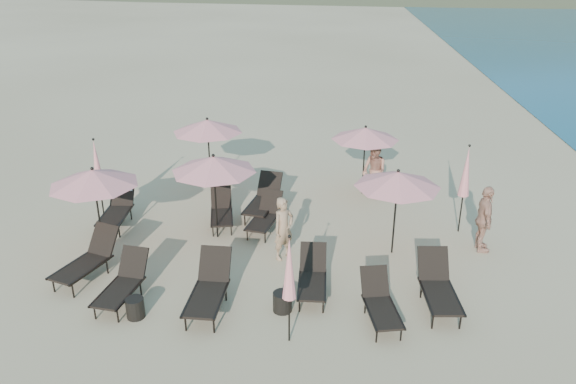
# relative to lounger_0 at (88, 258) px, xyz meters

# --- Properties ---
(ground) EXTENTS (800.00, 800.00, 0.00)m
(ground) POSITION_rel_lounger_0_xyz_m (4.90, -0.63, -0.48)
(ground) COLOR #D6BA8C
(ground) RESTS_ON ground
(lounger_0) EXTENTS (1.23, 1.92, 1.03)m
(lounger_0) POSITION_rel_lounger_0_xyz_m (0.00, 0.00, 0.00)
(lounger_0) COLOR black
(lounger_0) RESTS_ON ground
(lounger_1) EXTENTS (0.86, 1.74, 0.96)m
(lounger_1) POSITION_rel_lounger_0_xyz_m (1.15, -0.87, -0.04)
(lounger_1) COLOR black
(lounger_1) RESTS_ON ground
(lounger_2) EXTENTS (0.76, 1.87, 1.06)m
(lounger_2) POSITION_rel_lounger_0_xyz_m (3.07, -0.98, 0.01)
(lounger_2) COLOR black
(lounger_2) RESTS_ON ground
(lounger_3) EXTENTS (0.64, 1.61, 0.92)m
(lounger_3) POSITION_rel_lounger_0_xyz_m (5.24, -0.25, -0.05)
(lounger_3) COLOR black
(lounger_3) RESTS_ON ground
(lounger_4) EXTENTS (0.87, 1.64, 0.90)m
(lounger_4) POSITION_rel_lounger_0_xyz_m (6.66, -1.13, -0.06)
(lounger_4) COLOR black
(lounger_4) RESTS_ON ground
(lounger_5) EXTENTS (0.81, 1.83, 1.03)m
(lounger_5) POSITION_rel_lounger_0_xyz_m (7.93, -0.50, -0.00)
(lounger_5) COLOR black
(lounger_5) RESTS_ON ground
(lounger_6) EXTENTS (0.76, 1.85, 1.13)m
(lounger_6) POSITION_rel_lounger_0_xyz_m (-0.34, 2.90, 0.06)
(lounger_6) COLOR black
(lounger_6) RESTS_ON ground
(lounger_7) EXTENTS (0.88, 1.64, 0.89)m
(lounger_7) POSITION_rel_lounger_0_xyz_m (2.56, 3.00, -0.07)
(lounger_7) COLOR black
(lounger_7) RESTS_ON ground
(lounger_8) EXTENTS (1.03, 1.92, 1.05)m
(lounger_8) POSITION_rel_lounger_0_xyz_m (3.66, 3.74, 0.01)
(lounger_8) COLOR black
(lounger_8) RESTS_ON ground
(lounger_9) EXTENTS (0.93, 1.69, 0.92)m
(lounger_9) POSITION_rel_lounger_0_xyz_m (3.82, 2.77, -0.05)
(lounger_9) COLOR black
(lounger_9) RESTS_ON ground
(umbrella_open_0) EXTENTS (2.16, 2.16, 2.33)m
(umbrella_open_0) POSITION_rel_lounger_0_xyz_m (-0.12, 1.14, 1.57)
(umbrella_open_0) COLOR black
(umbrella_open_0) RESTS_ON ground
(umbrella_open_1) EXTENTS (2.19, 2.19, 2.36)m
(umbrella_open_1) POSITION_rel_lounger_0_xyz_m (2.59, 2.22, 1.60)
(umbrella_open_1) COLOR black
(umbrella_open_1) RESTS_ON ground
(umbrella_open_2) EXTENTS (2.11, 2.11, 2.27)m
(umbrella_open_2) POSITION_rel_lounger_0_xyz_m (7.18, 1.75, 1.52)
(umbrella_open_2) COLOR black
(umbrella_open_2) RESTS_ON ground
(umbrella_open_3) EXTENTS (2.19, 2.19, 2.35)m
(umbrella_open_3) POSITION_rel_lounger_0_xyz_m (1.70, 5.57, 1.60)
(umbrella_open_3) COLOR black
(umbrella_open_3) RESTS_ON ground
(umbrella_open_4) EXTENTS (2.07, 2.07, 2.23)m
(umbrella_open_4) POSITION_rel_lounger_0_xyz_m (6.57, 5.53, 1.49)
(umbrella_open_4) COLOR black
(umbrella_open_4) RESTS_ON ground
(umbrella_closed_0) EXTENTS (0.27, 0.27, 2.33)m
(umbrella_closed_0) POSITION_rel_lounger_0_xyz_m (4.86, -1.98, 1.14)
(umbrella_closed_0) COLOR black
(umbrella_closed_0) RESTS_ON ground
(umbrella_closed_1) EXTENTS (0.29, 0.29, 2.50)m
(umbrella_closed_1) POSITION_rel_lounger_0_xyz_m (9.10, 3.09, 1.26)
(umbrella_closed_1) COLOR black
(umbrella_closed_1) RESTS_ON ground
(umbrella_closed_2) EXTENTS (0.30, 0.30, 2.52)m
(umbrella_closed_2) POSITION_rel_lounger_0_xyz_m (-0.72, 2.73, 1.27)
(umbrella_closed_2) COLOR black
(umbrella_closed_2) RESTS_ON ground
(side_table_0) EXTENTS (0.38, 0.38, 0.44)m
(side_table_0) POSITION_rel_lounger_0_xyz_m (1.60, -1.47, -0.26)
(side_table_0) COLOR black
(side_table_0) RESTS_ON ground
(side_table_1) EXTENTS (0.41, 0.41, 0.44)m
(side_table_1) POSITION_rel_lounger_0_xyz_m (4.63, -0.99, -0.26)
(side_table_1) COLOR black
(side_table_1) RESTS_ON ground
(beachgoer_a) EXTENTS (0.69, 0.69, 1.62)m
(beachgoer_a) POSITION_rel_lounger_0_xyz_m (4.46, 1.27, 0.33)
(beachgoer_a) COLOR #A47B59
(beachgoer_a) RESTS_ON ground
(beachgoer_b) EXTENTS (1.01, 1.06, 1.73)m
(beachgoer_b) POSITION_rel_lounger_0_xyz_m (6.88, 5.24, 0.38)
(beachgoer_b) COLOR #B0735B
(beachgoer_b) RESTS_ON ground
(beachgoer_c) EXTENTS (0.44, 1.03, 1.75)m
(beachgoer_c) POSITION_rel_lounger_0_xyz_m (9.44, 2.06, 0.39)
(beachgoer_c) COLOR tan
(beachgoer_c) RESTS_ON ground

